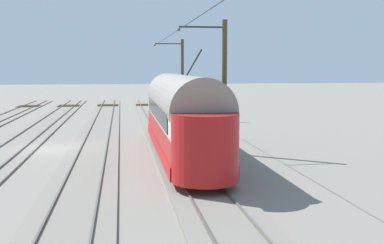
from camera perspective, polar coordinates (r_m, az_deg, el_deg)
The scene contains 8 objects.
ground_plane at distance 28.35m, azimuth -16.37°, elevation -3.18°, with size 220.00×220.00×0.00m, color gray.
track_streetcar_siding at distance 28.54m, azimuth -2.28°, elevation -2.74°, with size 2.80×80.00×0.18m.
track_adjacent_siding at distance 28.42m, azimuth -11.64°, elevation -2.91°, with size 2.80×80.00×0.18m.
track_third_siding at distance 29.05m, azimuth -20.84°, elevation -3.00°, with size 2.80×80.00×0.18m.
vintage_streetcar at distance 24.46m, azimuth -1.32°, elevation 0.91°, with size 2.65×16.58×5.18m.
catenary_pole_foreground at distance 42.96m, azimuth -1.26°, elevation 5.34°, with size 2.68×0.28×7.20m.
catenary_pole_mid_near at distance 25.62m, azimuth 3.76°, elevation 4.51°, with size 2.68×0.28×7.20m.
overhead_wire_run at distance 25.96m, azimuth -1.68°, elevation 10.96°, with size 2.48×39.17×0.18m.
Camera 1 is at (-3.90, 27.69, 4.66)m, focal length 44.31 mm.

